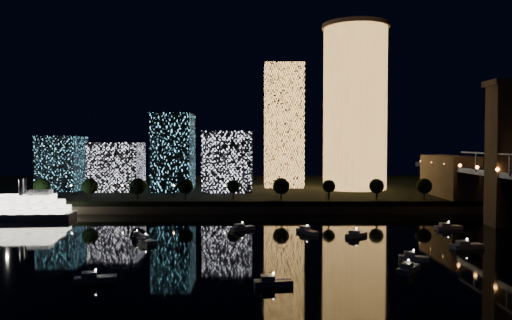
% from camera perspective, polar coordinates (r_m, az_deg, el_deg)
% --- Properties ---
extents(ground, '(520.00, 520.00, 0.00)m').
position_cam_1_polar(ground, '(125.19, 9.88, -11.30)').
color(ground, black).
rests_on(ground, ground).
extents(far_bank, '(420.00, 160.00, 5.00)m').
position_cam_1_polar(far_bank, '(281.96, 4.10, -3.34)').
color(far_bank, black).
rests_on(far_bank, ground).
extents(seawall, '(420.00, 6.00, 3.00)m').
position_cam_1_polar(seawall, '(204.88, 5.80, -5.65)').
color(seawall, '#6B5E4C').
rests_on(seawall, ground).
extents(tower_cylindrical, '(34.00, 34.00, 83.59)m').
position_cam_1_polar(tower_cylindrical, '(260.46, 11.24, 5.97)').
color(tower_cylindrical, '#ECA14B').
rests_on(tower_cylindrical, far_bank).
extents(tower_rectangular, '(20.60, 20.60, 65.53)m').
position_cam_1_polar(tower_rectangular, '(269.40, 3.17, 3.92)').
color(tower_rectangular, '#ECA14B').
rests_on(tower_rectangular, far_bank).
extents(midrise_blocks, '(104.35, 26.21, 37.95)m').
position_cam_1_polar(midrise_blocks, '(251.67, -11.79, 0.02)').
color(midrise_blocks, white).
rests_on(midrise_blocks, far_bank).
extents(riverboat, '(52.86, 14.56, 15.73)m').
position_cam_1_polar(riverboat, '(210.18, -27.22, -4.97)').
color(riverboat, silver).
rests_on(riverboat, ground).
extents(motorboats, '(106.17, 68.89, 2.78)m').
position_cam_1_polar(motorboats, '(139.96, 5.95, -9.51)').
color(motorboats, silver).
rests_on(motorboats, ground).
extents(esplanade_trees, '(166.64, 6.99, 9.00)m').
position_cam_1_polar(esplanade_trees, '(209.11, -3.96, -3.01)').
color(esplanade_trees, black).
rests_on(esplanade_trees, far_bank).
extents(street_lamps, '(132.70, 0.70, 5.65)m').
position_cam_1_polar(street_lamps, '(215.15, -3.60, -3.26)').
color(street_lamps, black).
rests_on(street_lamps, far_bank).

